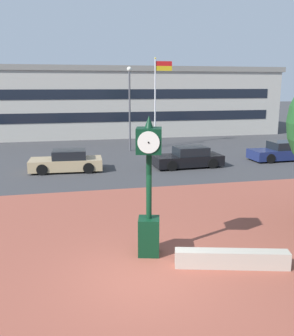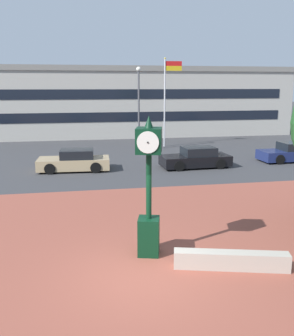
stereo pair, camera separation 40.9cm
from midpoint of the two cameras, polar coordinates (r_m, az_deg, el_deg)
name	(u,v)px [view 1 (the left image)]	position (r m, az deg, el deg)	size (l,w,h in m)	color
ground_plane	(145,276)	(10.64, -1.49, -15.98)	(200.00, 200.00, 0.00)	#38383A
plaza_brick_paving	(129,241)	(12.80, -3.62, -10.89)	(44.00, 12.86, 0.01)	brown
planter_wall	(232,259)	(11.20, 11.59, -13.27)	(3.20, 0.40, 0.50)	#ADA393
street_clock	(149,191)	(11.16, -0.76, -3.47)	(0.88, 0.91, 4.22)	black
car_street_mid	(283,152)	(27.57, 19.34, 2.31)	(4.52, 1.96, 1.28)	navy
car_street_far	(188,158)	(23.93, 5.74, 1.52)	(4.38, 2.07, 1.28)	black
car_street_distant	(67,162)	(23.18, -12.46, 0.93)	(4.33, 2.10, 1.28)	tan
flagpole_primary	(157,96)	(31.63, 1.10, 10.81)	(1.47, 0.14, 7.22)	silver
civic_building	(124,100)	(42.64, -3.83, 10.16)	(31.30, 12.97, 6.83)	#B2ADA3
street_lamp_post	(130,100)	(29.44, -3.04, 10.18)	(0.36, 0.36, 6.41)	#4C4C51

